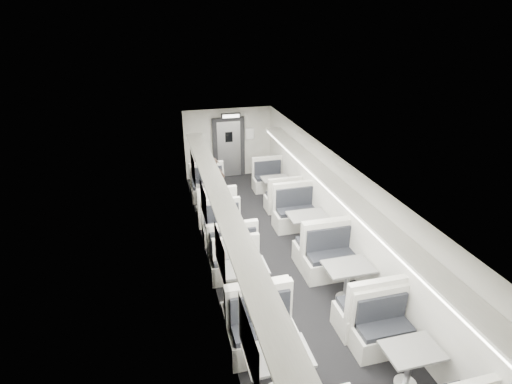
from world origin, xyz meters
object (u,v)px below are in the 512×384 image
booth_right_d (409,367)px  booth_right_c (347,282)px  booth_right_b (307,229)px  exit_sign (231,116)px  passenger (215,186)px  booth_left_a (212,198)px  booth_left_c (244,283)px  booth_left_d (277,374)px  booth_right_a (275,188)px  vestibule_door (229,148)px  booth_left_b (228,243)px

booth_right_d → booth_right_c: bearing=90.0°
booth_right_b → exit_sign: (-1.00, 4.45, 1.87)m
booth_right_d → passenger: (-1.93, 6.56, 0.46)m
booth_left_a → booth_left_c: 4.15m
booth_left_d → booth_right_a: size_ratio=1.16×
booth_left_c → booth_right_a: bearing=65.7°
booth_left_c → vestibule_door: size_ratio=1.09×
booth_right_a → booth_right_b: (0.00, -2.71, 0.05)m
booth_left_b → exit_sign: 5.01m
booth_left_a → booth_right_c: booth_right_c is taller
booth_left_b → booth_right_d: (2.00, -4.24, 0.01)m
booth_left_a → vestibule_door: bearing=68.2°
booth_left_d → booth_left_a: bearing=90.0°
booth_right_a → vestibule_door: vestibule_door is taller
booth_right_d → passenger: size_ratio=1.26×
booth_left_c → vestibule_door: (1.00, 6.65, 0.63)m
booth_left_b → booth_right_a: booth_left_b is taller
booth_left_a → booth_right_d: 7.03m
booth_left_b → vestibule_door: size_ratio=0.96×
booth_left_a → vestibule_door: 2.78m
booth_left_c → passenger: 3.99m
booth_left_d → booth_right_a: booth_left_d is taller
booth_right_a → booth_right_b: bearing=-90.0°
exit_sign → booth_left_c: bearing=-99.2°
booth_left_b → booth_right_c: size_ratio=0.88×
booth_left_b → booth_right_b: bearing=2.0°
booth_right_b → booth_left_d: bearing=-116.7°
booth_right_d → vestibule_door: vestibule_door is taller
booth_left_b → booth_left_c: (0.00, -1.65, 0.05)m
booth_left_b → booth_left_a: bearing=90.0°
booth_right_b → exit_sign: exit_sign is taller
booth_right_a → booth_right_d: (0.00, -7.02, 0.01)m
vestibule_door → booth_right_c: bearing=-82.0°
booth_left_a → booth_right_d: bearing=-73.5°
booth_left_c → passenger: (0.07, 3.97, 0.43)m
booth_left_b → passenger: (0.07, 2.32, 0.47)m
booth_left_a → booth_left_d: 6.40m
booth_left_a → exit_sign: size_ratio=3.47×
booth_right_a → exit_sign: 2.78m
booth_right_c → passenger: bearing=113.5°
booth_left_d → vestibule_door: (1.00, 8.91, 0.62)m
booth_right_a → booth_right_c: size_ratio=0.88×
booth_left_d → booth_right_a: 6.97m
passenger → booth_right_a: bearing=7.4°
booth_right_a → exit_sign: size_ratio=3.26×
booth_left_c → booth_right_a: 4.85m
booth_left_c → booth_right_c: bearing=-13.5°
booth_right_b → booth_left_c: bearing=-139.3°
booth_right_a → booth_left_d: bearing=-106.7°
booth_left_d → booth_right_b: (2.00, 3.97, -0.00)m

